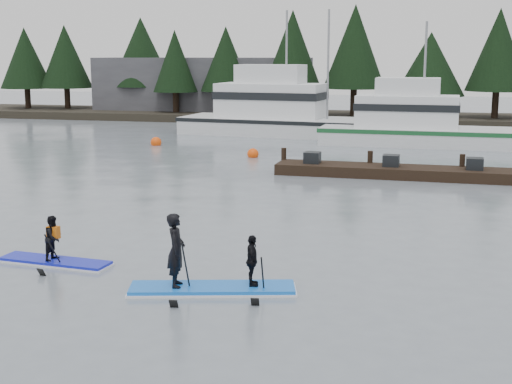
% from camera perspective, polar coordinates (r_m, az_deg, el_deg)
% --- Properties ---
extents(ground, '(160.00, 160.00, 0.00)m').
position_cam_1_polar(ground, '(16.67, -4.97, -7.54)').
color(ground, slate).
rests_on(ground, ground).
extents(far_shore, '(70.00, 8.00, 0.60)m').
position_cam_1_polar(far_shore, '(57.40, 8.65, 5.86)').
color(far_shore, '#2D281E').
rests_on(far_shore, ground).
extents(treeline, '(60.00, 4.00, 8.00)m').
position_cam_1_polar(treeline, '(57.42, 8.64, 5.56)').
color(treeline, black).
rests_on(treeline, ground).
extents(waterfront_building, '(18.00, 6.00, 5.00)m').
position_cam_1_polar(waterfront_building, '(62.04, -4.23, 8.36)').
color(waterfront_building, '#4C4C51').
rests_on(waterfront_building, ground).
extents(fishing_boat_large, '(15.92, 5.94, 9.01)m').
position_cam_1_polar(fishing_boat_large, '(47.51, 2.75, 5.38)').
color(fishing_boat_large, silver).
rests_on(fishing_boat_large, ground).
extents(fishing_boat_medium, '(13.21, 4.12, 7.99)m').
position_cam_1_polar(fishing_boat_medium, '(43.36, 13.49, 4.40)').
color(fishing_boat_medium, silver).
rests_on(fishing_boat_medium, ground).
extents(floating_dock, '(14.10, 2.24, 0.47)m').
position_cam_1_polar(floating_dock, '(31.65, 14.34, 1.45)').
color(floating_dock, black).
rests_on(floating_dock, ground).
extents(buoy_b, '(0.60, 0.60, 0.60)m').
position_cam_1_polar(buoy_b, '(37.22, -0.25, 2.81)').
color(buoy_b, '#F24C0C').
rests_on(buoy_b, ground).
extents(buoy_a, '(0.64, 0.64, 0.64)m').
position_cam_1_polar(buoy_a, '(42.53, -8.00, 3.72)').
color(buoy_a, '#F24C0C').
rests_on(buoy_a, ground).
extents(paddleboard_solo, '(3.02, 1.16, 1.77)m').
position_cam_1_polar(paddleboard_solo, '(18.96, -15.84, -4.34)').
color(paddleboard_solo, '#141DBF').
rests_on(paddleboard_solo, ground).
extents(paddleboard_duo, '(3.82, 1.80, 2.29)m').
position_cam_1_polar(paddleboard_duo, '(16.15, -3.94, -6.07)').
color(paddleboard_duo, blue).
rests_on(paddleboard_duo, ground).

